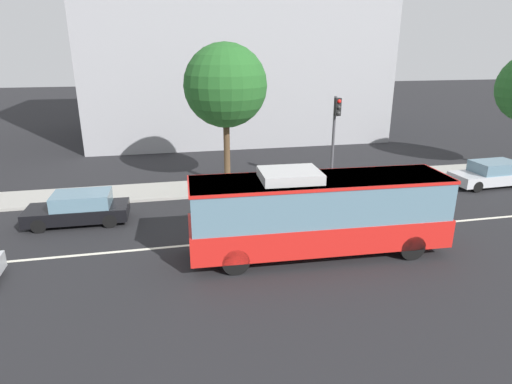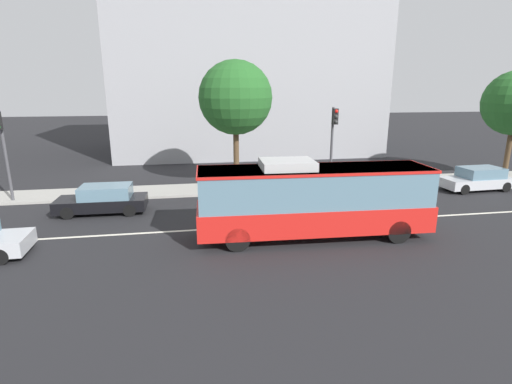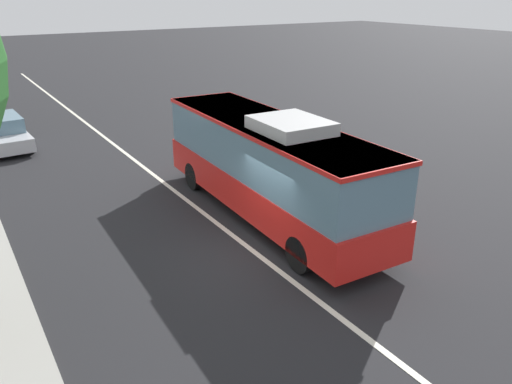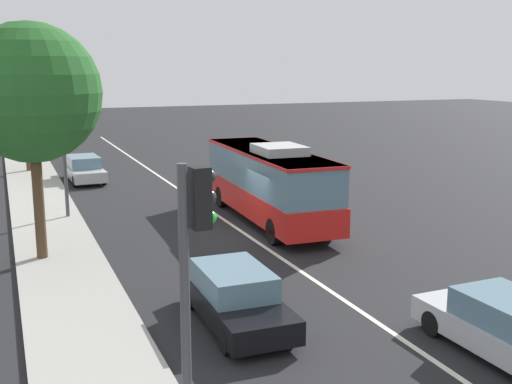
{
  "view_description": "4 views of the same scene",
  "coord_description": "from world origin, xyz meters",
  "px_view_note": "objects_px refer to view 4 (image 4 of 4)",
  "views": [
    {
      "loc": [
        -3.65,
        -16.16,
        7.77
      ],
      "look_at": [
        -0.24,
        0.04,
        2.12
      ],
      "focal_mm": 29.92,
      "sensor_mm": 36.0,
      "label": 1
    },
    {
      "loc": [
        -3.28,
        -17.24,
        6.37
      ],
      "look_at": [
        -0.43,
        -0.45,
        1.82
      ],
      "focal_mm": 27.51,
      "sensor_mm": 36.0,
      "label": 2
    },
    {
      "loc": [
        -10.51,
        6.66,
        6.88
      ],
      "look_at": [
        0.43,
        -0.31,
        1.62
      ],
      "focal_mm": 35.3,
      "sensor_mm": 36.0,
      "label": 3
    },
    {
      "loc": [
        -22.32,
        8.79,
        6.62
      ],
      "look_at": [
        -1.1,
        0.11,
        1.99
      ],
      "focal_mm": 43.99,
      "sensor_mm": 36.0,
      "label": 4
    }
  ],
  "objects_px": {
    "traffic_light_near_corner": "(194,267)",
    "street_tree_kerbside_left": "(31,93)",
    "street_tree_kerbside_centre": "(24,87)",
    "transit_bus": "(269,180)",
    "traffic_light_mid_block": "(67,138)",
    "sedan_black": "(236,297)",
    "sedan_silver_ahead": "(507,327)",
    "sedan_silver": "(84,169)"
  },
  "relations": [
    {
      "from": "transit_bus",
      "to": "traffic_light_near_corner",
      "type": "bearing_deg",
      "value": 154.89
    },
    {
      "from": "sedan_silver_ahead",
      "to": "street_tree_kerbside_centre",
      "type": "relative_size",
      "value": 0.6
    },
    {
      "from": "traffic_light_mid_block",
      "to": "street_tree_kerbside_left",
      "type": "bearing_deg",
      "value": -110.37
    },
    {
      "from": "traffic_light_mid_block",
      "to": "sedan_black",
      "type": "bearing_deg",
      "value": -83.81
    },
    {
      "from": "sedan_black",
      "to": "traffic_light_near_corner",
      "type": "bearing_deg",
      "value": -25.47
    },
    {
      "from": "transit_bus",
      "to": "sedan_black",
      "type": "relative_size",
      "value": 2.23
    },
    {
      "from": "traffic_light_near_corner",
      "to": "sedan_silver_ahead",
      "type": "bearing_deg",
      "value": 6.19
    },
    {
      "from": "street_tree_kerbside_left",
      "to": "street_tree_kerbside_centre",
      "type": "xyz_separation_m",
      "value": [
        19.58,
        -0.51,
        -0.42
      ]
    },
    {
      "from": "transit_bus",
      "to": "sedan_silver_ahead",
      "type": "relative_size",
      "value": 2.22
    },
    {
      "from": "traffic_light_mid_block",
      "to": "sedan_silver",
      "type": "bearing_deg",
      "value": 74.07
    },
    {
      "from": "traffic_light_near_corner",
      "to": "street_tree_kerbside_left",
      "type": "distance_m",
      "value": 13.32
    },
    {
      "from": "sedan_black",
      "to": "sedan_silver",
      "type": "xyz_separation_m",
      "value": [
        22.62,
        0.98,
        0.0
      ]
    },
    {
      "from": "sedan_black",
      "to": "sedan_silver",
      "type": "relative_size",
      "value": 0.99
    },
    {
      "from": "traffic_light_mid_block",
      "to": "street_tree_kerbside_centre",
      "type": "distance_m",
      "value": 13.81
    },
    {
      "from": "transit_bus",
      "to": "sedan_silver",
      "type": "relative_size",
      "value": 2.21
    },
    {
      "from": "transit_bus",
      "to": "sedan_silver_ahead",
      "type": "height_order",
      "value": "transit_bus"
    },
    {
      "from": "traffic_light_near_corner",
      "to": "street_tree_kerbside_left",
      "type": "xyz_separation_m",
      "value": [
        13.04,
        1.58,
        2.17
      ]
    },
    {
      "from": "transit_bus",
      "to": "sedan_silver",
      "type": "bearing_deg",
      "value": 27.6
    },
    {
      "from": "traffic_light_mid_block",
      "to": "street_tree_kerbside_centre",
      "type": "relative_size",
      "value": 0.69
    },
    {
      "from": "sedan_silver",
      "to": "traffic_light_mid_block",
      "type": "bearing_deg",
      "value": -13.14
    },
    {
      "from": "sedan_black",
      "to": "sedan_silver_ahead",
      "type": "xyz_separation_m",
      "value": [
        -4.14,
        -5.13,
        0.0
      ]
    },
    {
      "from": "sedan_silver",
      "to": "traffic_light_mid_block",
      "type": "xyz_separation_m",
      "value": [
        -9.19,
        1.73,
        2.84
      ]
    },
    {
      "from": "sedan_black",
      "to": "traffic_light_mid_block",
      "type": "relative_size",
      "value": 0.87
    },
    {
      "from": "street_tree_kerbside_centre",
      "to": "sedan_silver_ahead",
      "type": "bearing_deg",
      "value": -164.04
    },
    {
      "from": "traffic_light_near_corner",
      "to": "street_tree_kerbside_left",
      "type": "bearing_deg",
      "value": 93.07
    },
    {
      "from": "transit_bus",
      "to": "street_tree_kerbside_left",
      "type": "relative_size",
      "value": 1.25
    },
    {
      "from": "street_tree_kerbside_centre",
      "to": "traffic_light_mid_block",
      "type": "bearing_deg",
      "value": -175.43
    },
    {
      "from": "transit_bus",
      "to": "street_tree_kerbside_centre",
      "type": "distance_m",
      "value": 19.86
    },
    {
      "from": "sedan_black",
      "to": "traffic_light_mid_block",
      "type": "distance_m",
      "value": 14.0
    },
    {
      "from": "sedan_silver_ahead",
      "to": "street_tree_kerbside_centre",
      "type": "xyz_separation_m",
      "value": [
        31.23,
        8.93,
        4.59
      ]
    },
    {
      "from": "sedan_black",
      "to": "traffic_light_mid_block",
      "type": "bearing_deg",
      "value": -167.72
    },
    {
      "from": "sedan_silver_ahead",
      "to": "street_tree_kerbside_centre",
      "type": "bearing_deg",
      "value": 14.51
    },
    {
      "from": "sedan_silver",
      "to": "sedan_silver_ahead",
      "type": "relative_size",
      "value": 1.01
    },
    {
      "from": "transit_bus",
      "to": "sedan_silver_ahead",
      "type": "bearing_deg",
      "value": -177.85
    },
    {
      "from": "sedan_black",
      "to": "street_tree_kerbside_centre",
      "type": "xyz_separation_m",
      "value": [
        27.09,
        3.81,
        4.59
      ]
    },
    {
      "from": "street_tree_kerbside_centre",
      "to": "transit_bus",
      "type": "bearing_deg",
      "value": -152.76
    },
    {
      "from": "sedan_black",
      "to": "street_tree_kerbside_centre",
      "type": "height_order",
      "value": "street_tree_kerbside_centre"
    },
    {
      "from": "transit_bus",
      "to": "street_tree_kerbside_centre",
      "type": "bearing_deg",
      "value": 29.46
    },
    {
      "from": "sedan_black",
      "to": "street_tree_kerbside_left",
      "type": "bearing_deg",
      "value": -149.26
    },
    {
      "from": "sedan_black",
      "to": "street_tree_kerbside_left",
      "type": "distance_m",
      "value": 10.01
    },
    {
      "from": "sedan_black",
      "to": "traffic_light_near_corner",
      "type": "xyz_separation_m",
      "value": [
        -5.53,
        2.74,
        2.84
      ]
    },
    {
      "from": "transit_bus",
      "to": "street_tree_kerbside_centre",
      "type": "relative_size",
      "value": 1.33
    }
  ]
}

